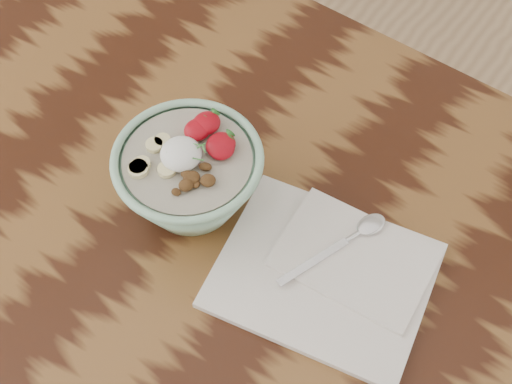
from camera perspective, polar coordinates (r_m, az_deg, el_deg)
table at (r=99.34cm, az=2.13°, el=-9.36°), size 160.00×90.00×75.00cm
breakfast_bowl at (r=91.37cm, az=-5.31°, el=1.28°), size 19.08×19.08×12.71cm
napkin at (r=91.06cm, az=5.93°, el=-6.34°), size 29.85×25.91×1.61cm
spoon at (r=92.60cm, az=8.06°, el=-3.32°), size 7.47×16.55×0.88cm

